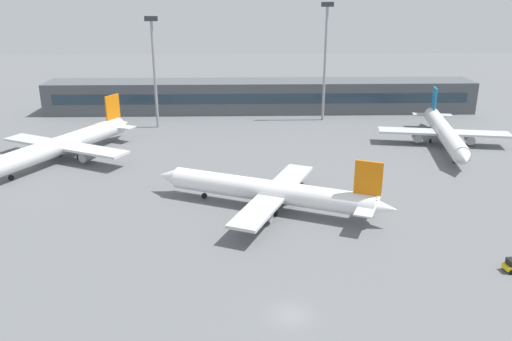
# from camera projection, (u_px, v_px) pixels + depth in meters

# --- Properties ---
(ground_plane) EXTENTS (400.00, 400.00, 0.00)m
(ground_plane) POSITION_uv_depth(u_px,v_px,m) (272.00, 186.00, 95.58)
(ground_plane) COLOR slate
(terminal_building) EXTENTS (123.38, 12.13, 9.00)m
(terminal_building) POSITION_uv_depth(u_px,v_px,m) (261.00, 96.00, 151.32)
(terminal_building) COLOR #4C5156
(terminal_building) RESTS_ON ground_plane
(airplane_near) EXTENTS (39.26, 28.25, 10.26)m
(airplane_near) POSITION_uv_depth(u_px,v_px,m) (268.00, 191.00, 84.68)
(airplane_near) COLOR white
(airplane_near) RESTS_ON ground_plane
(airplane_mid) EXTENTS (29.67, 40.97, 10.99)m
(airplane_mid) POSITION_uv_depth(u_px,v_px,m) (60.00, 146.00, 107.88)
(airplane_mid) COLOR silver
(airplane_mid) RESTS_ON ground_plane
(airplane_far) EXTENTS (29.88, 42.40, 10.52)m
(airplane_far) POSITION_uv_depth(u_px,v_px,m) (445.00, 133.00, 118.19)
(airplane_far) COLOR silver
(airplane_far) RESTS_ON ground_plane
(floodlight_tower_west) EXTENTS (3.20, 0.80, 31.07)m
(floodlight_tower_west) POSITION_uv_depth(u_px,v_px,m) (325.00, 55.00, 136.96)
(floodlight_tower_west) COLOR gray
(floodlight_tower_west) RESTS_ON ground_plane
(floodlight_tower_east) EXTENTS (3.20, 0.80, 27.99)m
(floodlight_tower_east) POSITION_uv_depth(u_px,v_px,m) (154.00, 65.00, 130.04)
(floodlight_tower_east) COLOR gray
(floodlight_tower_east) RESTS_ON ground_plane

